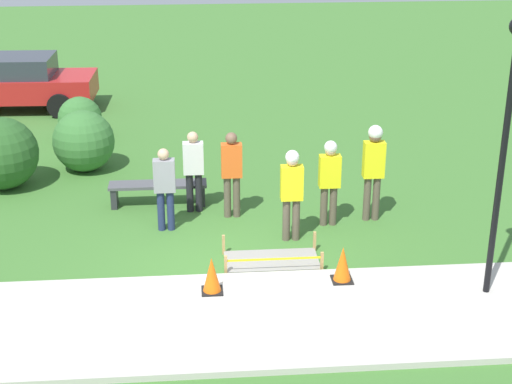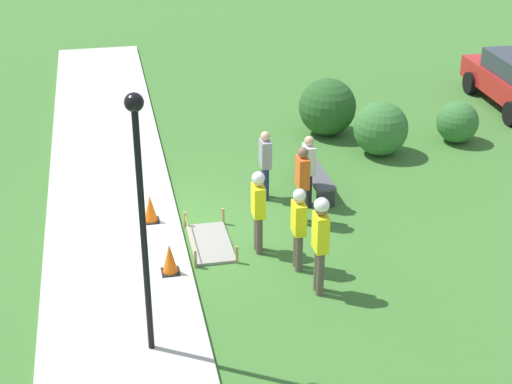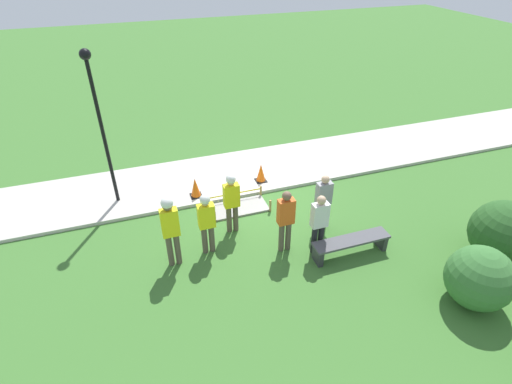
# 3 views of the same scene
# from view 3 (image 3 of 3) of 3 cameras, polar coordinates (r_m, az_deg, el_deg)

# --- Properties ---
(ground_plane) EXTENTS (60.00, 60.00, 0.00)m
(ground_plane) POSITION_cam_3_polar(r_m,az_deg,el_deg) (12.23, 0.84, -0.29)
(ground_plane) COLOR #3D702D
(sidewalk) EXTENTS (28.00, 2.79, 0.10)m
(sidewalk) POSITION_cam_3_polar(r_m,az_deg,el_deg) (13.32, -1.18, 3.02)
(sidewalk) COLOR #BCB7AD
(sidewalk) RESTS_ON ground_plane
(wet_concrete_patch) EXTENTS (1.68, 0.86, 0.37)m
(wet_concrete_patch) POSITION_cam_3_polar(r_m,az_deg,el_deg) (11.58, -2.44, -2.23)
(wet_concrete_patch) COLOR gray
(wet_concrete_patch) RESTS_ON ground_plane
(traffic_cone_near_patch) EXTENTS (0.34, 0.34, 0.60)m
(traffic_cone_near_patch) POSITION_cam_3_polar(r_m,az_deg,el_deg) (12.54, 0.70, 2.77)
(traffic_cone_near_patch) COLOR black
(traffic_cone_near_patch) RESTS_ON sidewalk
(traffic_cone_far_patch) EXTENTS (0.34, 0.34, 0.60)m
(traffic_cone_far_patch) POSITION_cam_3_polar(r_m,az_deg,el_deg) (11.93, -8.65, 0.64)
(traffic_cone_far_patch) COLOR black
(traffic_cone_far_patch) RESTS_ON sidewalk
(park_bench) EXTENTS (1.97, 0.44, 0.48)m
(park_bench) POSITION_cam_3_polar(r_m,az_deg,el_deg) (10.12, 13.40, -7.16)
(park_bench) COLOR #2D2D33
(park_bench) RESTS_ON ground_plane
(worker_supervisor) EXTENTS (0.40, 0.25, 1.74)m
(worker_supervisor) POSITION_cam_3_polar(r_m,az_deg,el_deg) (10.20, -3.52, -0.94)
(worker_supervisor) COLOR brown
(worker_supervisor) RESTS_ON ground_plane
(worker_assistant) EXTENTS (0.40, 0.28, 1.92)m
(worker_assistant) POSITION_cam_3_polar(r_m,az_deg,el_deg) (9.27, -12.16, -4.65)
(worker_assistant) COLOR brown
(worker_assistant) RESTS_ON ground_plane
(worker_trainee) EXTENTS (0.40, 0.24, 1.69)m
(worker_trainee) POSITION_cam_3_polar(r_m,az_deg,el_deg) (9.59, -7.08, -3.89)
(worker_trainee) COLOR brown
(worker_trainee) RESTS_ON ground_plane
(bystander_in_orange_shirt) EXTENTS (0.40, 0.23, 1.73)m
(bystander_in_orange_shirt) POSITION_cam_3_polar(r_m,az_deg,el_deg) (9.62, 4.26, -3.72)
(bystander_in_orange_shirt) COLOR brown
(bystander_in_orange_shirt) RESTS_ON ground_plane
(bystander_in_gray_shirt) EXTENTS (0.40, 0.22, 1.66)m
(bystander_in_gray_shirt) POSITION_cam_3_polar(r_m,az_deg,el_deg) (9.68, 9.02, -4.16)
(bystander_in_gray_shirt) COLOR black
(bystander_in_gray_shirt) RESTS_ON ground_plane
(bystander_in_white_shirt) EXTENTS (0.40, 0.22, 1.62)m
(bystander_in_white_shirt) POSITION_cam_3_polar(r_m,az_deg,el_deg) (10.52, 9.59, -1.02)
(bystander_in_white_shirt) COLOR navy
(bystander_in_white_shirt) RESTS_ON ground_plane
(lamppost_near) EXTENTS (0.28, 0.28, 4.34)m
(lamppost_near) POSITION_cam_3_polar(r_m,az_deg,el_deg) (11.23, -21.67, 10.83)
(lamppost_near) COLOR black
(lamppost_near) RESTS_ON sidewalk
(shrub_rounded_near) EXTENTS (1.39, 1.39, 1.39)m
(shrub_rounded_near) POSITION_cam_3_polar(r_m,az_deg,el_deg) (9.69, 29.30, -10.66)
(shrub_rounded_near) COLOR #387033
(shrub_rounded_near) RESTS_ON ground_plane
(shrub_rounded_mid) EXTENTS (1.55, 1.55, 1.55)m
(shrub_rounded_mid) POSITION_cam_3_polar(r_m,az_deg,el_deg) (11.16, 31.85, -4.91)
(shrub_rounded_mid) COLOR #285623
(shrub_rounded_mid) RESTS_ON ground_plane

